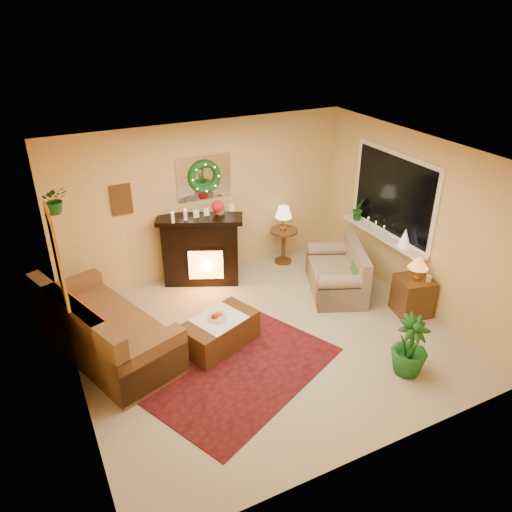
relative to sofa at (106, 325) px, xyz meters
name	(u,v)px	position (x,y,z in m)	size (l,w,h in m)	color
floor	(267,338)	(2.04, -0.70, -0.43)	(5.00, 5.00, 0.00)	beige
ceiling	(269,159)	(2.04, -0.70, 2.17)	(5.00, 5.00, 0.00)	white
wall_back	(205,200)	(2.04, 1.55, 0.87)	(5.00, 5.00, 0.00)	#EFD88C
wall_front	(380,357)	(2.04, -2.95, 0.87)	(5.00, 5.00, 0.00)	#EFD88C
wall_left	(66,304)	(-0.46, -0.70, 0.87)	(4.50, 4.50, 0.00)	#EFD88C
wall_right	(417,222)	(4.54, -0.70, 0.87)	(4.50, 4.50, 0.00)	#EFD88C
area_rug	(234,367)	(1.37, -1.07, -0.42)	(2.43, 1.83, 0.01)	#5C0E02
sofa	(106,325)	(0.00, 0.00, 0.00)	(0.98, 2.23, 0.96)	brown
red_throw	(98,318)	(-0.07, 0.17, 0.03)	(0.79, 1.28, 0.02)	#CC4A25
fireplace	(201,252)	(1.80, 1.20, 0.12)	(1.21, 0.38, 1.11)	black
poinsettia	(218,207)	(2.13, 1.20, 0.87)	(0.20, 0.20, 0.20)	red
mantel_candle_a	(173,218)	(1.36, 1.17, 0.83)	(0.06, 0.06, 0.17)	white
mantel_candle_b	(185,216)	(1.57, 1.17, 0.83)	(0.06, 0.06, 0.18)	silver
mantel_mirror	(204,178)	(2.04, 1.53, 1.27)	(0.92, 0.02, 0.72)	white
wreath	(205,177)	(2.04, 1.49, 1.29)	(0.55, 0.55, 0.11)	#194719
wall_art	(121,200)	(0.69, 1.53, 1.12)	(0.32, 0.03, 0.48)	#381E11
gold_mirror	(57,256)	(-0.44, -0.40, 1.32)	(0.03, 0.84, 1.00)	gold
hanging_plant	(57,212)	(-0.30, 0.35, 1.54)	(0.33, 0.28, 0.36)	#194719
loveseat	(337,267)	(3.66, -0.02, -0.01)	(0.78, 1.35, 0.78)	gray
window_frame	(393,195)	(4.53, -0.15, 1.12)	(0.03, 1.86, 1.36)	white
window_glass	(393,195)	(4.51, -0.15, 1.12)	(0.02, 1.70, 1.22)	black
window_sill	(383,236)	(4.42, -0.15, 0.44)	(0.22, 1.86, 0.04)	white
mini_tree	(405,238)	(4.42, -0.63, 0.61)	(0.20, 0.20, 0.29)	white
sill_plant	(359,209)	(4.43, 0.54, 0.66)	(0.28, 0.22, 0.51)	black
side_table_round	(283,246)	(3.37, 1.21, -0.10)	(0.49, 0.49, 0.64)	#512216
lamp_cream	(283,217)	(3.35, 1.21, 0.45)	(0.29, 0.29, 0.45)	beige
end_table_square	(412,297)	(4.30, -1.09, -0.16)	(0.48, 0.48, 0.59)	#422913
lamp_tiffany	(417,271)	(4.27, -1.13, 0.32)	(0.30, 0.30, 0.44)	yellow
coffee_table	(220,333)	(1.39, -0.54, -0.22)	(1.04, 0.57, 0.44)	#402919
fruit_bowl	(217,318)	(1.37, -0.54, 0.02)	(0.26, 0.26, 0.06)	beige
floor_palm	(411,343)	(3.32, -2.12, 0.02)	(1.36, 1.36, 2.43)	#173815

